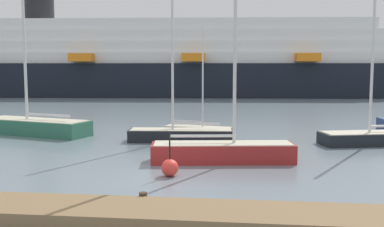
{
  "coord_description": "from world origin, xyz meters",
  "views": [
    {
      "loc": [
        2.93,
        -16.83,
        4.24
      ],
      "look_at": [
        0.0,
        8.94,
        1.52
      ],
      "focal_mm": 42.46,
      "sensor_mm": 36.0,
      "label": 1
    }
  ],
  "objects": [
    {
      "name": "dock_pier",
      "position": [
        0.0,
        -5.02,
        0.21
      ],
      "size": [
        27.24,
        2.19,
        0.5
      ],
      "color": "olive",
      "rests_on": "ground_plane"
    },
    {
      "name": "cruise_ship",
      "position": [
        -11.44,
        47.49,
        4.74
      ],
      "size": [
        84.27,
        18.14,
        14.8
      ],
      "rotation": [
        0.0,
        0.0,
        0.08
      ],
      "color": "black",
      "rests_on": "ground_plane"
    },
    {
      "name": "channel_buoy_1",
      "position": [
        0.14,
        0.13,
        0.34
      ],
      "size": [
        0.67,
        0.67,
        1.7
      ],
      "color": "red",
      "rests_on": "ground_plane"
    },
    {
      "name": "sailboat_6",
      "position": [
        0.04,
        11.7,
        0.31
      ],
      "size": [
        4.49,
        2.16,
        6.68
      ],
      "rotation": [
        0.0,
        0.0,
        -0.23
      ],
      "color": "#BCB29E",
      "rests_on": "ground_plane"
    },
    {
      "name": "sailboat_1",
      "position": [
        -0.55,
        8.28,
        0.5
      ],
      "size": [
        5.98,
        1.9,
        9.95
      ],
      "rotation": [
        0.0,
        0.0,
        3.22
      ],
      "color": "black",
      "rests_on": "ground_plane"
    },
    {
      "name": "sailboat_0",
      "position": [
        -9.94,
        9.79,
        0.65
      ],
      "size": [
        7.55,
        4.06,
        13.42
      ],
      "rotation": [
        0.0,
        0.0,
        2.85
      ],
      "color": "#2D6B51",
      "rests_on": "ground_plane"
    },
    {
      "name": "sailboat_2",
      "position": [
        2.05,
        3.01,
        0.6
      ],
      "size": [
        6.45,
        2.37,
        11.75
      ],
      "rotation": [
        0.0,
        0.0,
        0.14
      ],
      "color": "maroon",
      "rests_on": "ground_plane"
    },
    {
      "name": "ground_plane",
      "position": [
        0.0,
        0.0,
        0.0
      ],
      "size": [
        600.0,
        600.0,
        0.0
      ],
      "primitive_type": "plane",
      "color": "slate"
    },
    {
      "name": "sailboat_7",
      "position": [
        10.21,
        8.49,
        0.46
      ],
      "size": [
        6.51,
        3.19,
        9.24
      ],
      "rotation": [
        0.0,
        0.0,
        3.38
      ],
      "color": "black",
      "rests_on": "ground_plane"
    }
  ]
}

